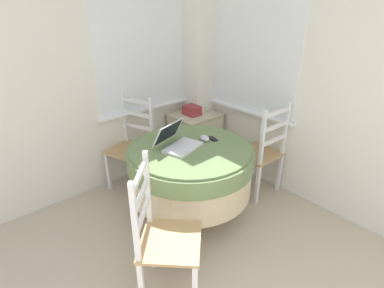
# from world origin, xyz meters

# --- Properties ---
(corner_room_shell) EXTENTS (4.59, 4.94, 2.55)m
(corner_room_shell) POSITION_xyz_m (1.38, 1.98, 1.28)
(corner_room_shell) COLOR white
(corner_room_shell) RESTS_ON ground_plane
(round_dining_table) EXTENTS (1.11, 1.11, 0.73)m
(round_dining_table) POSITION_xyz_m (1.26, 2.02, 0.54)
(round_dining_table) COLOR #4C3D2D
(round_dining_table) RESTS_ON ground_plane
(laptop) EXTENTS (0.41, 0.40, 0.21)m
(laptop) POSITION_xyz_m (1.19, 2.10, 0.77)
(laptop) COLOR silver
(laptop) RESTS_ON round_dining_table
(computer_mouse) EXTENTS (0.07, 0.10, 0.05)m
(computer_mouse) POSITION_xyz_m (1.45, 2.04, 0.75)
(computer_mouse) COLOR silver
(computer_mouse) RESTS_ON round_dining_table
(cell_phone) EXTENTS (0.07, 0.12, 0.01)m
(cell_phone) POSITION_xyz_m (1.53, 2.02, 0.73)
(cell_phone) COLOR black
(cell_phone) RESTS_ON round_dining_table
(dining_chair_near_back_window) EXTENTS (0.51, 0.52, 1.00)m
(dining_chair_near_back_window) POSITION_xyz_m (1.17, 2.86, 0.46)
(dining_chair_near_back_window) COLOR tan
(dining_chair_near_back_window) RESTS_ON ground_plane
(dining_chair_near_right_window) EXTENTS (0.43, 0.41, 1.00)m
(dining_chair_near_right_window) POSITION_xyz_m (2.09, 1.85, 0.46)
(dining_chair_near_right_window) COLOR tan
(dining_chair_near_right_window) RESTS_ON ground_plane
(dining_chair_camera_near) EXTENTS (0.57, 0.57, 1.00)m
(dining_chair_camera_near) POSITION_xyz_m (0.59, 1.52, 0.46)
(dining_chair_camera_near) COLOR tan
(dining_chair_camera_near) RESTS_ON ground_plane
(corner_cabinet) EXTENTS (0.55, 0.49, 0.65)m
(corner_cabinet) POSITION_xyz_m (2.03, 2.80, 0.33)
(corner_cabinet) COLOR beige
(corner_cabinet) RESTS_ON ground_plane
(storage_box) EXTENTS (0.15, 0.19, 0.11)m
(storage_box) POSITION_xyz_m (1.97, 2.81, 0.70)
(storage_box) COLOR #9E3338
(storage_box) RESTS_ON corner_cabinet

